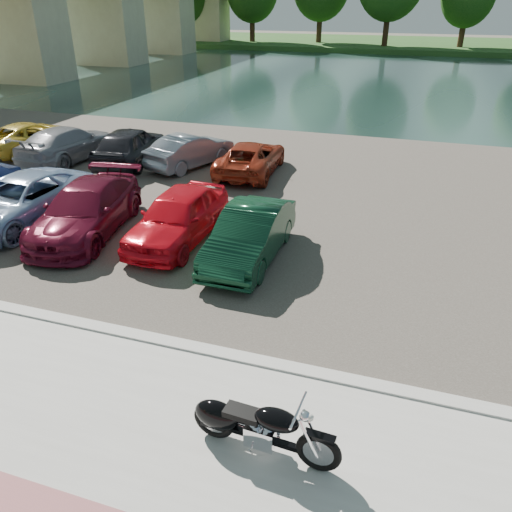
{
  "coord_description": "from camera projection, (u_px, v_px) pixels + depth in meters",
  "views": [
    {
      "loc": [
        2.7,
        -5.06,
        6.21
      ],
      "look_at": [
        -0.33,
        4.24,
        1.1
      ],
      "focal_mm": 35.0,
      "sensor_mm": 36.0,
      "label": 1
    }
  ],
  "objects": [
    {
      "name": "river",
      "position": [
        392.0,
        80.0,
        41.58
      ],
      "size": [
        120.0,
        40.0,
        0.0
      ],
      "primitive_type": "cube",
      "color": "#182B29",
      "rests_on": "ground"
    },
    {
      "name": "car_9",
      "position": [
        191.0,
        150.0,
        20.05
      ],
      "size": [
        2.65,
        4.19,
        1.3
      ],
      "primitive_type": "imported",
      "rotation": [
        0.0,
        0.0,
        2.79
      ],
      "color": "slate",
      "rests_on": "parking_lot"
    },
    {
      "name": "ground",
      "position": [
        193.0,
        439.0,
        7.88
      ],
      "size": [
        200.0,
        200.0,
        0.0
      ],
      "primitive_type": "plane",
      "color": "#595447",
      "rests_on": "ground"
    },
    {
      "name": "far_bank",
      "position": [
        411.0,
        44.0,
        68.4
      ],
      "size": [
        120.0,
        24.0,
        0.6
      ],
      "primitive_type": "cube",
      "color": "#244B1B",
      "rests_on": "ground"
    },
    {
      "name": "car_6",
      "position": [
        30.0,
        137.0,
        22.11
      ],
      "size": [
        2.72,
        4.78,
        1.26
      ],
      "primitive_type": "imported",
      "rotation": [
        0.0,
        0.0,
        3.0
      ],
      "color": "gold",
      "rests_on": "parking_lot"
    },
    {
      "name": "car_5",
      "position": [
        250.0,
        235.0,
        12.91
      ],
      "size": [
        1.44,
        4.11,
        1.36
      ],
      "primitive_type": "imported",
      "rotation": [
        0.0,
        0.0,
        -0.0
      ],
      "color": "#0E331F",
      "rests_on": "parking_lot"
    },
    {
      "name": "kerb",
      "position": [
        236.0,
        358.0,
        9.53
      ],
      "size": [
        60.0,
        0.3,
        0.14
      ],
      "primitive_type": "cube",
      "color": "#B0ADA6",
      "rests_on": "ground"
    },
    {
      "name": "car_3",
      "position": [
        86.0,
        210.0,
        14.34
      ],
      "size": [
        2.77,
        5.13,
        1.41
      ],
      "primitive_type": "imported",
      "rotation": [
        0.0,
        0.0,
        0.17
      ],
      "color": "#590C21",
      "rests_on": "parking_lot"
    },
    {
      "name": "car_8",
      "position": [
        130.0,
        145.0,
        20.27
      ],
      "size": [
        2.42,
        4.72,
        1.54
      ],
      "primitive_type": "imported",
      "rotation": [
        0.0,
        0.0,
        3.28
      ],
      "color": "black",
      "rests_on": "parking_lot"
    },
    {
      "name": "car_4",
      "position": [
        178.0,
        216.0,
        13.88
      ],
      "size": [
        1.74,
        4.25,
        1.44
      ],
      "primitive_type": "imported",
      "rotation": [
        0.0,
        0.0,
        -0.01
      ],
      "color": "red",
      "rests_on": "parking_lot"
    },
    {
      "name": "bridge",
      "position": [
        100.0,
        4.0,
        47.58
      ],
      "size": [
        7.0,
        56.0,
        8.55
      ],
      "color": "tan",
      "rests_on": "ground"
    },
    {
      "name": "motorcycle",
      "position": [
        251.0,
        425.0,
        7.39
      ],
      "size": [
        2.33,
        0.75,
        1.05
      ],
      "rotation": [
        0.0,
        0.0,
        -0.06
      ],
      "color": "black",
      "rests_on": "promenade"
    },
    {
      "name": "car_7",
      "position": [
        68.0,
        143.0,
        20.8
      ],
      "size": [
        2.31,
        4.98,
        1.41
      ],
      "primitive_type": "imported",
      "rotation": [
        0.0,
        0.0,
        3.07
      ],
      "color": "gray",
      "rests_on": "parking_lot"
    },
    {
      "name": "car_2",
      "position": [
        20.0,
        201.0,
        15.01
      ],
      "size": [
        2.6,
        5.15,
        1.4
      ],
      "primitive_type": "imported",
      "rotation": [
        0.0,
        0.0,
        -0.06
      ],
      "color": "#87A1C4",
      "rests_on": "parking_lot"
    },
    {
      "name": "car_10",
      "position": [
        251.0,
        158.0,
        19.3
      ],
      "size": [
        2.3,
        4.52,
        1.22
      ],
      "primitive_type": "imported",
      "rotation": [
        0.0,
        0.0,
        3.2
      ],
      "color": "maroon",
      "rests_on": "parking_lot"
    },
    {
      "name": "promenade",
      "position": [
        163.0,
        489.0,
        7.01
      ],
      "size": [
        60.0,
        6.0,
        0.1
      ],
      "primitive_type": "cube",
      "color": "#B0ADA6",
      "rests_on": "ground"
    },
    {
      "name": "parking_lot",
      "position": [
        326.0,
        199.0,
        17.14
      ],
      "size": [
        60.0,
        18.0,
        0.04
      ],
      "primitive_type": "cube",
      "color": "#433D36",
      "rests_on": "ground"
    }
  ]
}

